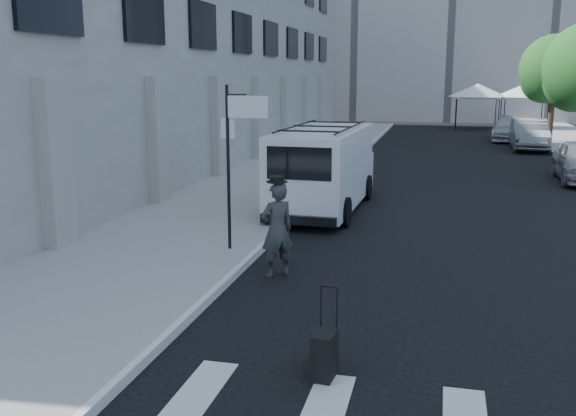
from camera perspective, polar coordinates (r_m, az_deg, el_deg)
The scene contains 13 objects.
ground at distance 10.49m, azimuth 2.81°, elevation -9.80°, with size 120.00×120.00×0.00m, color black.
sidewalk_left at distance 26.57m, azimuth 0.31°, elevation 3.63°, with size 4.50×48.00×0.15m, color gray.
building_left at distance 30.70m, azimuth -12.56°, elevation 15.55°, with size 10.00×44.00×12.00m, color gray.
sign_pole at distance 13.51m, azimuth -4.43°, elevation 6.64°, with size 1.03×0.07×3.50m.
tree_far at distance 39.16m, azimuth 22.42°, elevation 11.13°, with size 3.80×3.83×6.03m.
tent_left at distance 47.65m, azimuth 16.51°, elevation 9.97°, with size 4.00×4.00×3.20m.
tent_right at distance 48.40m, azimuth 20.32°, elevation 9.75°, with size 4.00×4.00×3.20m.
businessman at distance 12.33m, azimuth -0.98°, elevation -1.96°, with size 0.68×0.44×1.85m, color #353537.
briefcase at distance 8.86m, azimuth 3.22°, elevation -12.84°, with size 0.12×0.44×0.34m, color black.
suitcase at distance 8.49m, azimuth 3.25°, elevation -12.90°, with size 0.31×0.45×1.20m.
cargo_van at distance 18.56m, azimuth 3.26°, elevation 3.58°, with size 2.36×6.27×2.33m.
parked_car_b at distance 35.72m, azimuth 20.65°, elevation 6.16°, with size 1.69×4.86×1.60m, color slate.
parked_car_c at distance 40.20m, azimuth 19.06°, elevation 6.66°, with size 1.93×4.75×1.38m, color #B0B2B9.
Camera 1 is at (1.80, -9.59, 3.87)m, focal length 40.00 mm.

